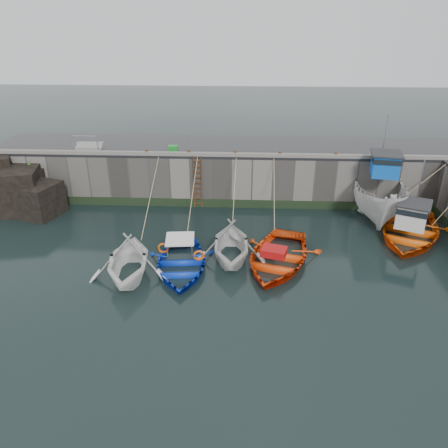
{
  "coord_description": "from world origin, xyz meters",
  "views": [
    {
      "loc": [
        0.76,
        -14.42,
        10.6
      ],
      "look_at": [
        -0.2,
        5.1,
        1.2
      ],
      "focal_mm": 35.0,
      "sensor_mm": 36.0,
      "label": 1
    }
  ],
  "objects_px": {
    "boat_near_white": "(130,276)",
    "fish_crate": "(173,148)",
    "boat_far_orange": "(409,230)",
    "boat_near_blacktrim": "(231,258)",
    "bollard_a": "(147,152)",
    "bollard_d": "(280,154)",
    "boat_near_blue": "(181,268)",
    "boat_far_white": "(379,194)",
    "boat_near_navy": "(277,263)",
    "bollard_b": "(189,153)",
    "bollard_c": "(235,153)",
    "bollard_e": "(336,155)",
    "ladder": "(198,182)"
  },
  "relations": [
    {
      "from": "boat_near_blacktrim",
      "to": "bollard_a",
      "type": "bearing_deg",
      "value": 126.76
    },
    {
      "from": "bollard_c",
      "to": "bollard_b",
      "type": "bearing_deg",
      "value": 180.0
    },
    {
      "from": "ladder",
      "to": "bollard_a",
      "type": "height_order",
      "value": "bollard_a"
    },
    {
      "from": "ladder",
      "to": "boat_near_blue",
      "type": "relative_size",
      "value": 0.66
    },
    {
      "from": "bollard_d",
      "to": "boat_near_blue",
      "type": "bearing_deg",
      "value": -123.12
    },
    {
      "from": "boat_far_white",
      "to": "fish_crate",
      "type": "height_order",
      "value": "boat_far_white"
    },
    {
      "from": "bollard_a",
      "to": "bollard_c",
      "type": "distance_m",
      "value": 5.2
    },
    {
      "from": "boat_near_white",
      "to": "fish_crate",
      "type": "distance_m",
      "value": 9.75
    },
    {
      "from": "ladder",
      "to": "boat_near_blacktrim",
      "type": "distance_m",
      "value": 6.68
    },
    {
      "from": "boat_near_blue",
      "to": "bollard_c",
      "type": "distance_m",
      "value": 8.5
    },
    {
      "from": "bollard_c",
      "to": "bollard_e",
      "type": "bearing_deg",
      "value": 0.0
    },
    {
      "from": "boat_far_orange",
      "to": "boat_near_blacktrim",
      "type": "bearing_deg",
      "value": -139.26
    },
    {
      "from": "boat_near_white",
      "to": "bollard_d",
      "type": "xyz_separation_m",
      "value": [
        7.09,
        8.24,
        3.3
      ]
    },
    {
      "from": "bollard_a",
      "to": "bollard_d",
      "type": "bearing_deg",
      "value": 0.0
    },
    {
      "from": "fish_crate",
      "to": "bollard_a",
      "type": "relative_size",
      "value": 2.03
    },
    {
      "from": "boat_near_blacktrim",
      "to": "bollard_e",
      "type": "relative_size",
      "value": 15.27
    },
    {
      "from": "boat_near_blue",
      "to": "boat_near_blacktrim",
      "type": "height_order",
      "value": "boat_near_blacktrim"
    },
    {
      "from": "boat_near_blue",
      "to": "boat_near_navy",
      "type": "distance_m",
      "value": 4.54
    },
    {
      "from": "boat_far_orange",
      "to": "boat_near_navy",
      "type": "bearing_deg",
      "value": -132.48
    },
    {
      "from": "bollard_c",
      "to": "ladder",
      "type": "bearing_deg",
      "value": -171.33
    },
    {
      "from": "boat_near_white",
      "to": "boat_far_orange",
      "type": "distance_m",
      "value": 14.48
    },
    {
      "from": "boat_near_navy",
      "to": "bollard_c",
      "type": "bearing_deg",
      "value": 124.69
    },
    {
      "from": "ladder",
      "to": "boat_far_orange",
      "type": "bearing_deg",
      "value": -16.68
    },
    {
      "from": "ladder",
      "to": "bollard_e",
      "type": "distance_m",
      "value": 8.19
    },
    {
      "from": "fish_crate",
      "to": "bollard_e",
      "type": "bearing_deg",
      "value": -8.81
    },
    {
      "from": "boat_near_navy",
      "to": "bollard_c",
      "type": "distance_m",
      "value": 7.83
    },
    {
      "from": "boat_far_orange",
      "to": "bollard_c",
      "type": "relative_size",
      "value": 26.04
    },
    {
      "from": "boat_near_blue",
      "to": "boat_near_navy",
      "type": "relative_size",
      "value": 0.87
    },
    {
      "from": "bollard_b",
      "to": "boat_near_blacktrim",
      "type": "bearing_deg",
      "value": -67.32
    },
    {
      "from": "boat_near_blue",
      "to": "boat_far_orange",
      "type": "xyz_separation_m",
      "value": [
        11.56,
        3.72,
        0.4
      ]
    },
    {
      "from": "boat_far_white",
      "to": "bollard_d",
      "type": "distance_m",
      "value": 6.16
    },
    {
      "from": "boat_near_navy",
      "to": "fish_crate",
      "type": "xyz_separation_m",
      "value": [
        -5.97,
        7.66,
        3.31
      ]
    },
    {
      "from": "boat_far_white",
      "to": "boat_far_orange",
      "type": "height_order",
      "value": "boat_far_white"
    },
    {
      "from": "boat_near_white",
      "to": "bollard_d",
      "type": "height_order",
      "value": "bollard_d"
    },
    {
      "from": "boat_far_white",
      "to": "bollard_c",
      "type": "relative_size",
      "value": 28.47
    },
    {
      "from": "fish_crate",
      "to": "bollard_b",
      "type": "height_order",
      "value": "fish_crate"
    },
    {
      "from": "boat_near_blue",
      "to": "bollard_b",
      "type": "height_order",
      "value": "bollard_b"
    },
    {
      "from": "bollard_a",
      "to": "bollard_b",
      "type": "bearing_deg",
      "value": 0.0
    },
    {
      "from": "boat_near_blue",
      "to": "boat_far_white",
      "type": "distance_m",
      "value": 12.62
    },
    {
      "from": "boat_near_white",
      "to": "fish_crate",
      "type": "relative_size",
      "value": 7.66
    },
    {
      "from": "bollard_d",
      "to": "bollard_e",
      "type": "height_order",
      "value": "same"
    },
    {
      "from": "boat_near_white",
      "to": "bollard_a",
      "type": "distance_m",
      "value": 8.91
    },
    {
      "from": "boat_far_orange",
      "to": "fish_crate",
      "type": "bearing_deg",
      "value": -175.02
    },
    {
      "from": "boat_far_white",
      "to": "bollard_c",
      "type": "xyz_separation_m",
      "value": [
        -8.35,
        0.81,
        2.07
      ]
    },
    {
      "from": "bollard_e",
      "to": "ladder",
      "type": "bearing_deg",
      "value": -177.6
    },
    {
      "from": "boat_near_blue",
      "to": "bollard_a",
      "type": "height_order",
      "value": "bollard_a"
    },
    {
      "from": "boat_near_navy",
      "to": "boat_far_white",
      "type": "xyz_separation_m",
      "value": [
        6.16,
        5.94,
        1.23
      ]
    },
    {
      "from": "boat_near_blacktrim",
      "to": "boat_near_navy",
      "type": "bearing_deg",
      "value": -10.15
    },
    {
      "from": "boat_near_blacktrim",
      "to": "bollard_c",
      "type": "relative_size",
      "value": 15.27
    },
    {
      "from": "bollard_e",
      "to": "boat_near_blacktrim",
      "type": "bearing_deg",
      "value": -132.03
    }
  ]
}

